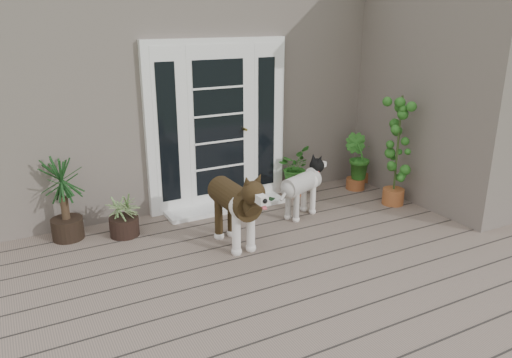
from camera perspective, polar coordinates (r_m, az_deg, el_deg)
name	(u,v)px	position (r m, az deg, el deg)	size (l,w,h in m)	color
deck	(328,276)	(5.06, 8.35, -11.05)	(6.20, 4.60, 0.12)	#6B5B4C
house_main	(178,78)	(8.27, -9.03, 11.40)	(7.40, 4.00, 3.10)	#665E54
house_wing	(461,92)	(7.30, 22.58, 9.32)	(1.60, 2.40, 3.10)	#665E54
door_unit	(218,125)	(6.36, -4.41, 6.25)	(1.90, 0.14, 2.15)	white
door_step	(226,206)	(6.50, -3.47, -3.17)	(1.60, 0.40, 0.05)	white
brindle_dog	(234,211)	(5.34, -2.54, -3.72)	(0.41, 0.96, 0.80)	#3D2C16
white_dog	(301,192)	(6.16, 5.22, -1.55)	(0.32, 0.76, 0.63)	white
spider_plant	(123,211)	(5.81, -15.13, -3.63)	(0.55, 0.55, 0.59)	#7D955C
yucca	(64,199)	(5.86, -21.33, -2.16)	(0.66, 0.66, 0.96)	black
herb_a	(294,175)	(6.87, 4.38, 0.50)	(0.48, 0.48, 0.61)	#154C1A
herb_b	(356,169)	(7.26, 11.52, 1.11)	(0.40, 0.40, 0.60)	#195217
herb_c	(371,163)	(7.67, 13.11, 1.79)	(0.36, 0.36, 0.55)	#1A5E1C
sapling	(397,150)	(6.66, 16.03, 3.28)	(0.44, 0.44, 1.51)	#295819
clog_left	(266,199)	(6.69, 1.14, -2.33)	(0.13, 0.27, 0.08)	black
clog_right	(254,205)	(6.44, -0.25, -3.07)	(0.16, 0.34, 0.10)	#14331C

